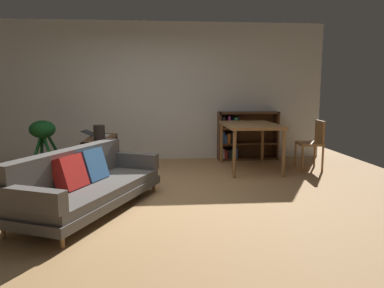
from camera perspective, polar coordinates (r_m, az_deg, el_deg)
ground_plane at (r=4.85m, az=-6.24°, el=-8.20°), size 8.16×8.16×0.00m
back_wall_panel at (r=7.35m, az=-5.96°, el=8.12°), size 6.80×0.10×2.70m
fabric_couch at (r=4.41m, az=-16.34°, el=-5.79°), size 1.56×2.22×0.70m
media_console at (r=6.07m, az=-13.98°, el=-1.97°), size 0.40×1.14×0.63m
open_laptop at (r=6.18m, az=-14.58°, el=1.42°), size 0.45×0.33×0.10m
desk_speaker at (r=5.67m, az=-14.30°, el=1.74°), size 0.17×0.17×0.23m
potted_floor_plant at (r=6.54m, az=-22.26°, el=0.64°), size 0.43×0.49×0.89m
dining_table at (r=6.41m, az=9.10°, el=2.44°), size 0.90×1.32×0.81m
dining_chair_near at (r=6.70m, az=18.41°, el=0.44°), size 0.42×0.48×0.86m
bookshelf at (r=7.41m, az=7.97°, el=1.30°), size 1.20×0.31×0.95m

